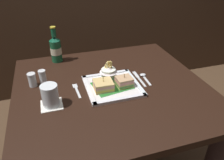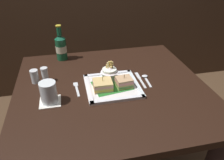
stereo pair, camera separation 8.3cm
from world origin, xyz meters
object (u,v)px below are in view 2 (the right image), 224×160
(sandwich_half_left, at_px, (103,85))
(fries_cup, at_px, (109,72))
(square_plate, at_px, (113,86))
(fork, at_px, (77,88))
(salt_shaker, at_px, (35,77))
(dining_table, at_px, (111,110))
(spoon, at_px, (146,78))
(knife, at_px, (140,79))
(beer_bottle, at_px, (61,47))
(pepper_shaker, at_px, (45,75))
(water_glass, at_px, (49,94))
(sandwich_half_right, at_px, (124,82))

(sandwich_half_left, distance_m, fries_cup, 0.10)
(square_plate, xyz_separation_m, fork, (-0.19, 0.03, -0.00))
(fries_cup, xyz_separation_m, salt_shaker, (-0.40, 0.07, -0.02))
(dining_table, distance_m, square_plate, 0.18)
(dining_table, distance_m, sandwich_half_left, 0.21)
(dining_table, bearing_deg, spoon, 9.04)
(dining_table, distance_m, knife, 0.24)
(beer_bottle, xyz_separation_m, spoon, (0.45, -0.36, -0.08))
(fork, height_order, knife, same)
(sandwich_half_left, distance_m, pepper_shaker, 0.33)
(knife, bearing_deg, spoon, 7.75)
(dining_table, relative_size, sandwich_half_left, 10.46)
(fork, bearing_deg, fries_cup, 12.34)
(pepper_shaker, bearing_deg, spoon, -9.23)
(knife, xyz_separation_m, spoon, (0.03, 0.00, 0.00))
(square_plate, bearing_deg, water_glass, -168.67)
(square_plate, distance_m, sandwich_half_left, 0.07)
(water_glass, distance_m, pepper_shaker, 0.20)
(sandwich_half_left, relative_size, salt_shaker, 1.29)
(dining_table, bearing_deg, sandwich_half_left, -146.43)
(dining_table, bearing_deg, beer_bottle, 122.38)
(water_glass, distance_m, fork, 0.17)
(sandwich_half_right, bearing_deg, fries_cup, 124.56)
(water_glass, xyz_separation_m, salt_shaker, (-0.08, 0.20, -0.02))
(square_plate, xyz_separation_m, beer_bottle, (-0.25, 0.41, 0.08))
(sandwich_half_left, xyz_separation_m, salt_shaker, (-0.35, 0.16, -0.00))
(dining_table, xyz_separation_m, knife, (0.17, 0.03, 0.17))
(dining_table, distance_m, pepper_shaker, 0.42)
(square_plate, bearing_deg, fries_cup, 93.34)
(dining_table, relative_size, pepper_shaker, 12.08)
(beer_bottle, bearing_deg, sandwich_half_right, -54.18)
(fries_cup, xyz_separation_m, pepper_shaker, (-0.34, 0.07, -0.02))
(square_plate, distance_m, beer_bottle, 0.49)
(fries_cup, relative_size, beer_bottle, 0.49)
(fork, distance_m, pepper_shaker, 0.20)
(dining_table, xyz_separation_m, beer_bottle, (-0.25, 0.39, 0.26))
(sandwich_half_right, bearing_deg, square_plate, 160.84)
(sandwich_half_left, bearing_deg, sandwich_half_right, -0.00)
(sandwich_half_left, bearing_deg, spoon, 14.71)
(knife, distance_m, salt_shaker, 0.58)
(dining_table, bearing_deg, knife, 9.30)
(water_glass, distance_m, spoon, 0.54)
(spoon, height_order, salt_shaker, salt_shaker)
(fries_cup, height_order, spoon, fries_cup)
(fork, height_order, spoon, spoon)
(salt_shaker, bearing_deg, sandwich_half_left, -24.44)
(fries_cup, distance_m, knife, 0.18)
(dining_table, height_order, salt_shaker, salt_shaker)
(beer_bottle, bearing_deg, knife, -40.92)
(sandwich_half_left, bearing_deg, salt_shaker, 155.56)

